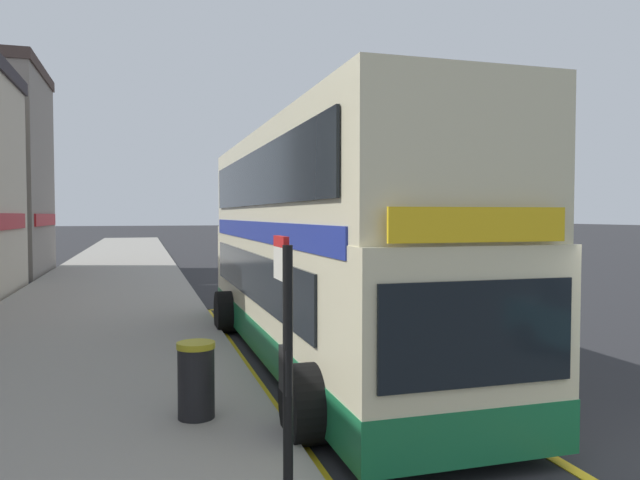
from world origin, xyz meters
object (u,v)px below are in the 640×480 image
Objects in this scene: parked_car_silver_distant at (276,240)px; bus_stop_sign at (286,349)px; parked_car_grey_across at (253,236)px; litter_bin at (196,380)px; double_decker_bus at (319,254)px.

bus_stop_sign is at bearing -101.46° from parked_car_silver_distant.
parked_car_silver_distant is at bearing -87.32° from parked_car_grey_across.
parked_car_grey_across is 51.20m from litter_bin.
bus_stop_sign is 0.59× the size of parked_car_silver_distant.
parked_car_silver_distant is at bearing 76.26° from litter_bin.
double_decker_bus reaches higher than litter_bin.
bus_stop_sign is at bearing -79.00° from litter_bin.
double_decker_bus is at bearing -100.31° from parked_car_silver_distant.
parked_car_grey_across is at bearing 81.39° from double_decker_bus.
parked_car_grey_across is (7.13, 47.08, -1.27)m from double_decker_bus.
double_decker_bus is 47.63m from parked_car_grey_across.
parked_car_grey_across is at bearing 79.01° from litter_bin.
double_decker_bus is 11.47× the size of litter_bin.
litter_bin is (-9.76, -50.26, -0.15)m from parked_car_grey_across.
parked_car_grey_across is 4.17× the size of litter_bin.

